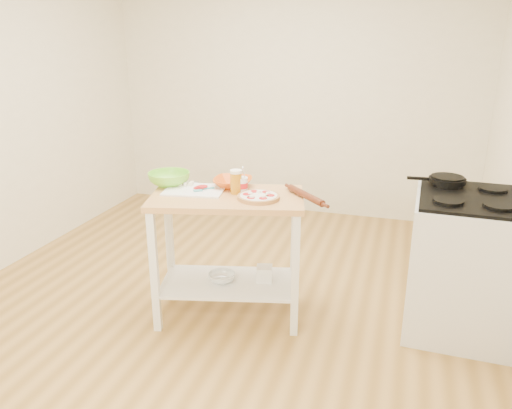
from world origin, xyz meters
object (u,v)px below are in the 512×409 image
object	(u,v)px
cutting_board	(195,189)
orange_bowl	(233,183)
shelf_glass_bowl	(222,277)
gas_stove	(462,263)
green_bowl	(169,179)
rolling_pin	(306,196)
prep_island	(228,232)
skillet	(446,180)
spatula	(203,189)
knife	(176,180)
yogurt_tub	(241,185)
shelf_bin	(264,274)
pizza	(259,196)
beer_pint	(236,182)

from	to	relation	value
cutting_board	orange_bowl	xyz separation A→B (m)	(0.22, 0.16, 0.02)
cutting_board	shelf_glass_bowl	xyz separation A→B (m)	(0.20, -0.05, -0.62)
gas_stove	green_bowl	xyz separation A→B (m)	(-2.02, -0.22, 0.47)
green_bowl	rolling_pin	size ratio (longest dim) A/B	0.75
prep_island	skillet	distance (m)	1.54
cutting_board	gas_stove	bearing A→B (deg)	0.54
spatula	green_bowl	size ratio (longest dim) A/B	0.43
gas_stove	knife	xyz separation A→B (m)	(-2.00, -0.15, 0.44)
orange_bowl	yogurt_tub	xyz separation A→B (m)	(0.10, -0.10, 0.02)
yogurt_tub	rolling_pin	bearing A→B (deg)	-1.33
spatula	shelf_glass_bowl	xyz separation A→B (m)	(0.14, -0.04, -0.63)
rolling_pin	shelf_bin	size ratio (longest dim) A/B	3.60
green_bowl	gas_stove	bearing A→B (deg)	6.22
prep_island	shelf_bin	size ratio (longest dim) A/B	10.26
pizza	knife	bearing A→B (deg)	165.08
orange_bowl	rolling_pin	bearing A→B (deg)	-11.63
green_bowl	beer_pint	size ratio (longest dim) A/B	1.82
knife	rolling_pin	xyz separation A→B (m)	(0.98, -0.09, 0.01)
pizza	shelf_glass_bowl	bearing A→B (deg)	-179.24
cutting_board	yogurt_tub	world-z (taller)	yogurt_tub
spatula	pizza	bearing A→B (deg)	-41.32
pizza	cutting_board	xyz separation A→B (m)	(-0.47, 0.04, -0.01)
prep_island	orange_bowl	bearing A→B (deg)	98.18
orange_bowl	shelf_glass_bowl	size ratio (longest dim) A/B	1.39
pizza	shelf_glass_bowl	world-z (taller)	pizza
prep_island	gas_stove	size ratio (longest dim) A/B	1.01
gas_stove	yogurt_tub	distance (m)	1.56
green_bowl	rolling_pin	world-z (taller)	green_bowl
skillet	spatula	size ratio (longest dim) A/B	3.05
beer_pint	cutting_board	bearing A→B (deg)	-174.96
rolling_pin	spatula	bearing A→B (deg)	-175.91
yogurt_tub	rolling_pin	world-z (taller)	yogurt_tub
gas_stove	shelf_glass_bowl	world-z (taller)	gas_stove
knife	beer_pint	world-z (taller)	beer_pint
skillet	spatula	xyz separation A→B (m)	(-1.58, -0.52, -0.06)
cutting_board	spatula	xyz separation A→B (m)	(0.06, -0.01, 0.01)
shelf_glass_bowl	shelf_bin	bearing A→B (deg)	19.41
spatula	skillet	bearing A→B (deg)	-17.67
orange_bowl	yogurt_tub	bearing A→B (deg)	-45.74
prep_island	knife	size ratio (longest dim) A/B	4.14
green_bowl	cutting_board	bearing A→B (deg)	-17.52
cutting_board	green_bowl	distance (m)	0.24
knife	rolling_pin	size ratio (longest dim) A/B	0.69
beer_pint	rolling_pin	size ratio (longest dim) A/B	0.41
rolling_pin	shelf_glass_bowl	distance (m)	0.85
yogurt_tub	shelf_glass_bowl	xyz separation A→B (m)	(-0.12, -0.10, -0.66)
shelf_bin	skillet	bearing A→B (deg)	21.79
yogurt_tub	pizza	bearing A→B (deg)	-33.01
gas_stove	beer_pint	size ratio (longest dim) A/B	6.85
shelf_bin	gas_stove	bearing A→B (deg)	10.45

